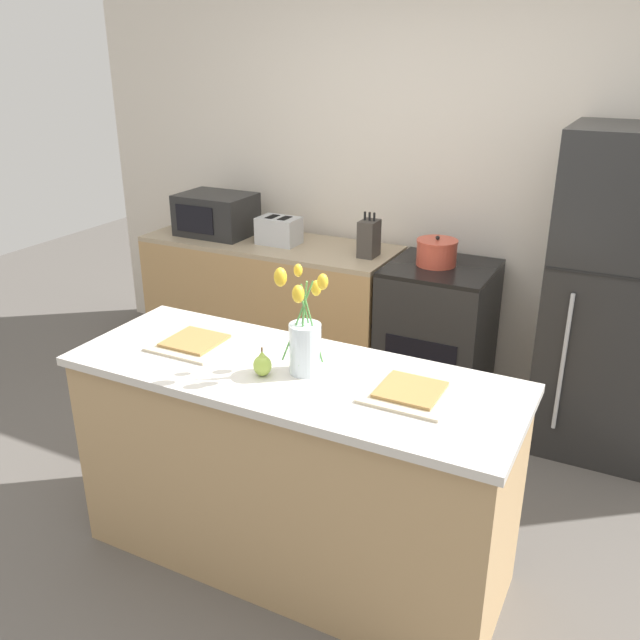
{
  "coord_description": "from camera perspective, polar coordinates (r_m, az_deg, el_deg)",
  "views": [
    {
      "loc": [
        1.17,
        -2.04,
        2.08
      ],
      "look_at": [
        0.0,
        0.25,
        1.03
      ],
      "focal_mm": 38.0,
      "sensor_mm": 36.0,
      "label": 1
    }
  ],
  "objects": [
    {
      "name": "ground_plane",
      "position": [
        3.14,
        -2.2,
        -19.3
      ],
      "size": [
        10.0,
        10.0,
        0.0
      ],
      "primitive_type": "plane",
      "color": "#59544F"
    },
    {
      "name": "back_wall",
      "position": [
        4.27,
        10.98,
        11.95
      ],
      "size": [
        5.2,
        0.08,
        2.7
      ],
      "color": "silver",
      "rests_on": "ground_plane"
    },
    {
      "name": "kitchen_island",
      "position": [
        2.86,
        -2.33,
        -12.43
      ],
      "size": [
        1.8,
        0.66,
        0.91
      ],
      "color": "tan",
      "rests_on": "ground_plane"
    },
    {
      "name": "back_counter",
      "position": [
        4.57,
        -4.14,
        1.21
      ],
      "size": [
        1.68,
        0.6,
        0.9
      ],
      "color": "tan",
      "rests_on": "ground_plane"
    },
    {
      "name": "stove_range",
      "position": [
        4.13,
        9.8,
        -1.43
      ],
      "size": [
        0.6,
        0.61,
        0.9
      ],
      "color": "black",
      "rests_on": "ground_plane"
    },
    {
      "name": "refrigerator",
      "position": [
        3.84,
        23.78,
        1.75
      ],
      "size": [
        0.68,
        0.67,
        1.72
      ],
      "color": "black",
      "rests_on": "ground_plane"
    },
    {
      "name": "flower_vase",
      "position": [
        2.55,
        -1.31,
        -1.56
      ],
      "size": [
        0.18,
        0.18,
        0.43
      ],
      "color": "silver",
      "rests_on": "kitchen_island"
    },
    {
      "name": "pear_figurine",
      "position": [
        2.58,
        -4.88,
        -3.74
      ],
      "size": [
        0.07,
        0.07,
        0.12
      ],
      "color": "#9EBC47",
      "rests_on": "kitchen_island"
    },
    {
      "name": "plate_setting_left",
      "position": [
        2.89,
        -10.5,
        -1.86
      ],
      "size": [
        0.31,
        0.31,
        0.02
      ],
      "color": "beige",
      "rests_on": "kitchen_island"
    },
    {
      "name": "plate_setting_right",
      "position": [
        2.47,
        7.61,
        -5.99
      ],
      "size": [
        0.31,
        0.31,
        0.02
      ],
      "color": "beige",
      "rests_on": "kitchen_island"
    },
    {
      "name": "toaster",
      "position": [
        4.35,
        -3.49,
        7.53
      ],
      "size": [
        0.28,
        0.18,
        0.17
      ],
      "color": "#B7BABC",
      "rests_on": "back_counter"
    },
    {
      "name": "cooking_pot",
      "position": [
        3.97,
        9.8,
        5.64
      ],
      "size": [
        0.24,
        0.24,
        0.17
      ],
      "color": "#CC4C38",
      "rests_on": "stove_range"
    },
    {
      "name": "microwave",
      "position": [
        4.62,
        -8.73,
        8.79
      ],
      "size": [
        0.48,
        0.37,
        0.27
      ],
      "color": "black",
      "rests_on": "back_counter"
    },
    {
      "name": "knife_block",
      "position": [
        4.08,
        4.14,
        6.87
      ],
      "size": [
        0.1,
        0.14,
        0.27
      ],
      "color": "#3D3833",
      "rests_on": "back_counter"
    }
  ]
}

